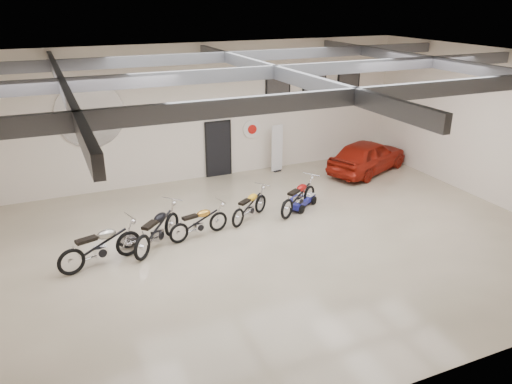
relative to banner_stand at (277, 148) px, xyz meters
name	(u,v)px	position (x,y,z in m)	size (l,w,h in m)	color
floor	(273,242)	(-2.78, -5.50, -0.94)	(16.00, 12.00, 0.01)	#C0B093
ceiling	(275,62)	(-2.78, -5.50, 4.06)	(16.00, 12.00, 0.01)	slate
back_wall	(204,113)	(-2.78, 0.50, 1.56)	(16.00, 0.02, 5.00)	silver
right_wall	(496,128)	(5.22, -5.50, 1.56)	(0.02, 12.00, 5.00)	silver
ceiling_beams	(275,72)	(-2.78, -5.50, 3.81)	(15.80, 11.80, 0.32)	#56585D
door	(218,149)	(-2.28, 0.45, 0.11)	(0.92, 0.08, 2.10)	black
logo_plaque	(90,115)	(-6.78, 0.45, 1.86)	(2.30, 0.06, 1.16)	silver
poster_left	(278,91)	(0.22, 0.46, 2.16)	(1.05, 0.08, 1.35)	black
poster_mid	(314,88)	(1.82, 0.46, 2.16)	(1.05, 0.08, 1.35)	black
poster_right	(348,85)	(3.42, 0.46, 2.16)	(1.05, 0.08, 1.35)	black
oil_sign	(252,129)	(-0.88, 0.45, 0.76)	(0.72, 0.10, 0.72)	white
banner_stand	(277,148)	(0.00, 0.00, 0.00)	(0.51, 0.20, 1.88)	white
motorcycle_silver	(100,245)	(-7.39, -4.86, -0.37)	(2.20, 0.68, 1.14)	silver
motorcycle_black	(157,228)	(-5.82, -4.47, -0.37)	(2.19, 0.68, 1.14)	silver
motorcycle_gold	(199,221)	(-4.58, -4.32, -0.45)	(1.86, 0.58, 0.97)	silver
motorcycle_yellow	(250,205)	(-2.78, -3.80, -0.46)	(1.84, 0.57, 0.96)	silver
motorcycle_red	(298,196)	(-1.09, -3.85, -0.41)	(2.03, 0.63, 1.05)	silver
go_kart	(302,197)	(-0.76, -3.46, -0.65)	(1.56, 0.70, 0.57)	navy
vintage_car	(368,156)	(3.22, -1.50, -0.28)	(3.87, 1.56, 1.32)	#9A1B0E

